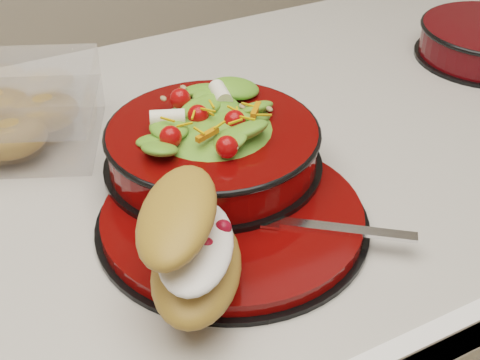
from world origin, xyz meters
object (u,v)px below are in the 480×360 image
salad_bowl (213,138)px  pastry_box (1,113)px  fork (319,226)px  dinner_plate (234,217)px  croissant (193,244)px

salad_bowl → pastry_box: salad_bowl is taller
salad_bowl → fork: 0.16m
salad_bowl → dinner_plate: bearing=-102.4°
fork → pastry_box: bearing=73.0°
croissant → fork: (0.14, 0.01, -0.04)m
fork → pastry_box: 0.43m
salad_bowl → fork: (0.04, -0.15, -0.04)m
dinner_plate → pastry_box: (-0.18, 0.29, 0.03)m
fork → pastry_box: size_ratio=0.55×
dinner_plate → fork: 0.09m
salad_bowl → croissant: size_ratio=1.38×
dinner_plate → salad_bowl: salad_bowl is taller
croissant → salad_bowl: bearing=-0.4°
dinner_plate → fork: (0.06, -0.07, 0.01)m
salad_bowl → croissant: (-0.10, -0.16, 0.01)m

